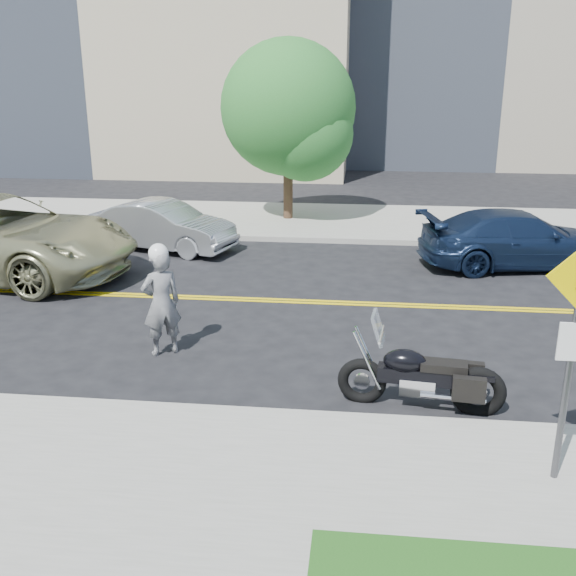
# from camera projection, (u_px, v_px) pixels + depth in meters

# --- Properties ---
(ground_plane) EXTENTS (120.00, 120.00, 0.00)m
(ground_plane) POSITION_uv_depth(u_px,v_px,m) (274.00, 301.00, 14.45)
(ground_plane) COLOR black
(ground_plane) RESTS_ON ground
(sidewalk_near) EXTENTS (60.00, 5.00, 0.15)m
(sidewalk_near) POSITION_uv_depth(u_px,v_px,m) (184.00, 521.00, 7.35)
(sidewalk_near) COLOR #9E9B91
(sidewalk_near) RESTS_ON ground_plane
(sidewalk_far) EXTENTS (60.00, 5.00, 0.15)m
(sidewalk_far) POSITION_uv_depth(u_px,v_px,m) (304.00, 221.00, 21.50)
(sidewalk_far) COLOR #9E9B91
(sidewalk_far) RESTS_ON ground_plane
(pedestrian_sign) EXTENTS (0.78, 0.08, 3.00)m
(pedestrian_sign) POSITION_uv_depth(u_px,v_px,m) (574.00, 336.00, 7.44)
(pedestrian_sign) COLOR #4C4C51
(pedestrian_sign) RESTS_ON sidewalk_near
(motorcyclist) EXTENTS (0.81, 0.75, 1.99)m
(motorcyclist) POSITION_uv_depth(u_px,v_px,m) (161.00, 300.00, 11.51)
(motorcyclist) COLOR #B2B2B7
(motorcyclist) RESTS_ON ground
(motorcycle) EXTENTS (2.41, 0.96, 1.43)m
(motorcycle) POSITION_uv_depth(u_px,v_px,m) (423.00, 363.00, 9.74)
(motorcycle) COLOR black
(motorcycle) RESTS_ON ground
(parked_car_silver) EXTENTS (4.23, 2.51, 1.32)m
(parked_car_silver) POSITION_uv_depth(u_px,v_px,m) (163.00, 226.00, 18.25)
(parked_car_silver) COLOR #9EA2A6
(parked_car_silver) RESTS_ON ground
(parked_car_blue) EXTENTS (5.14, 2.92, 1.40)m
(parked_car_blue) POSITION_uv_depth(u_px,v_px,m) (518.00, 239.00, 16.69)
(parked_car_blue) COLOR #162644
(parked_car_blue) RESTS_ON ground
(tree_far_a) EXTENTS (4.12, 4.12, 5.63)m
(tree_far_a) POSITION_uv_depth(u_px,v_px,m) (288.00, 108.00, 20.51)
(tree_far_a) COLOR #382619
(tree_far_a) RESTS_ON ground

